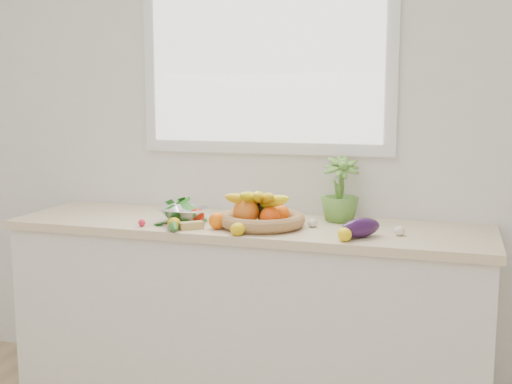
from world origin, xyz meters
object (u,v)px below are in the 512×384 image
(cucumber, at_px, (173,224))
(fruit_basket, at_px, (261,215))
(potted_herb, at_px, (340,190))
(eggplant, at_px, (361,228))
(colander_with_spinach, at_px, (185,210))
(apple, at_px, (197,216))

(cucumber, height_order, fruit_basket, fruit_basket)
(potted_herb, height_order, fruit_basket, potted_herb)
(eggplant, height_order, cucumber, eggplant)
(cucumber, bearing_deg, colander_with_spinach, 93.53)
(apple, distance_m, fruit_basket, 0.31)
(apple, distance_m, cucumber, 0.16)
(eggplant, distance_m, potted_herb, 0.37)
(cucumber, distance_m, fruit_basket, 0.40)
(cucumber, bearing_deg, potted_herb, 31.05)
(cucumber, xyz_separation_m, colander_with_spinach, (-0.01, 0.16, 0.04))
(potted_herb, distance_m, colander_with_spinach, 0.74)
(apple, bearing_deg, potted_herb, 22.58)
(potted_herb, bearing_deg, fruit_basket, -143.43)
(cucumber, bearing_deg, apple, 69.81)
(apple, bearing_deg, eggplant, -4.84)
(potted_herb, relative_size, fruit_basket, 0.69)
(eggplant, bearing_deg, apple, 175.16)
(fruit_basket, bearing_deg, apple, -175.73)
(eggplant, height_order, potted_herb, potted_herb)
(potted_herb, bearing_deg, cucumber, -148.95)
(potted_herb, bearing_deg, colander_with_spinach, -160.01)
(eggplant, relative_size, potted_herb, 0.65)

